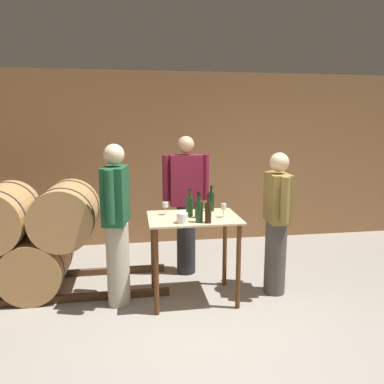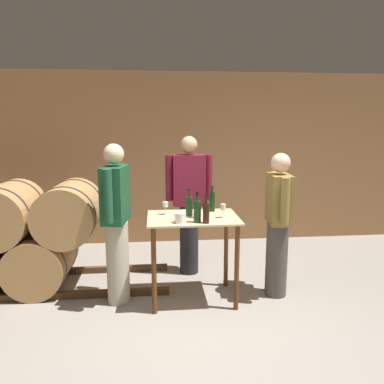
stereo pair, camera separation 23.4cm
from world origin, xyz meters
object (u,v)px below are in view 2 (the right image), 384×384
object	(u,v)px
wine_bottle_far_right	(212,201)
person_visitor_with_scarf	(116,221)
wine_glass_near_left	(165,205)
person_host	(189,202)
wine_bottle_far_left	(189,206)
wine_glass_near_center	(223,208)
ice_bucket	(180,218)
person_visitor_bearded	(278,222)
wine_bottle_right	(206,212)
wine_bottle_left	(197,211)
wine_bottle_center	(197,208)

from	to	relation	value
wine_bottle_far_right	person_visitor_with_scarf	xyz separation A→B (m)	(-1.05, -0.23, -0.14)
wine_glass_near_left	person_host	world-z (taller)	person_host
wine_bottle_far_left	wine_glass_near_center	size ratio (longest dim) A/B	2.02
wine_glass_near_center	wine_glass_near_left	bearing A→B (deg)	161.15
ice_bucket	wine_glass_near_left	bearing A→B (deg)	111.19
ice_bucket	person_visitor_bearded	distance (m)	1.13
wine_bottle_right	person_host	bearing A→B (deg)	94.35
wine_bottle_left	wine_glass_near_center	world-z (taller)	wine_bottle_left
person_host	person_visitor_with_scarf	distance (m)	1.12
wine_glass_near_left	wine_glass_near_center	world-z (taller)	wine_glass_near_center
wine_bottle_far_left	wine_glass_near_center	bearing A→B (deg)	-18.57
wine_bottle_left	wine_glass_near_center	distance (m)	0.33
wine_bottle_left	person_visitor_bearded	world-z (taller)	person_visitor_bearded
wine_bottle_far_left	wine_bottle_right	xyz separation A→B (m)	(0.14, -0.31, -0.00)
person_host	wine_bottle_far_right	bearing A→B (deg)	-67.76
wine_bottle_right	wine_bottle_far_right	xyz separation A→B (m)	(0.14, 0.50, 0.01)
wine_bottle_far_left	wine_bottle_center	world-z (taller)	wine_bottle_far_left
wine_bottle_left	wine_bottle_center	distance (m)	0.18
wine_bottle_center	wine_glass_near_center	world-z (taller)	wine_bottle_center
wine_glass_near_left	ice_bucket	distance (m)	0.39
wine_bottle_left	wine_bottle_center	bearing A→B (deg)	83.91
wine_bottle_far_left	wine_glass_near_left	world-z (taller)	wine_bottle_far_left
wine_bottle_left	wine_bottle_far_right	size ratio (longest dim) A/B	1.01
person_visitor_with_scarf	person_visitor_bearded	world-z (taller)	person_visitor_with_scarf
ice_bucket	person_visitor_bearded	size ratio (longest dim) A/B	0.07
wine_bottle_far_left	wine_bottle_right	distance (m)	0.34
ice_bucket	wine_bottle_left	bearing A→B (deg)	-0.24
wine_bottle_far_left	wine_bottle_left	world-z (taller)	wine_bottle_far_left
person_visitor_bearded	wine_bottle_center	bearing A→B (deg)	-176.59
wine_bottle_center	wine_bottle_far_right	xyz separation A→B (m)	(0.20, 0.27, 0.01)
wine_bottle_far_left	wine_bottle_far_right	xyz separation A→B (m)	(0.28, 0.19, 0.01)
wine_bottle_right	person_visitor_with_scarf	world-z (taller)	person_visitor_with_scarf
person_visitor_with_scarf	wine_bottle_far_left	bearing A→B (deg)	2.97
wine_bottle_far_left	wine_glass_near_left	xyz separation A→B (m)	(-0.25, 0.09, -0.01)
wine_glass_near_center	person_visitor_bearded	world-z (taller)	person_visitor_bearded
wine_bottle_center	person_visitor_with_scarf	size ratio (longest dim) A/B	0.16
wine_bottle_center	wine_glass_near_left	distance (m)	0.37
wine_bottle_far_left	wine_bottle_center	size ratio (longest dim) A/B	1.06
wine_bottle_right	wine_bottle_far_right	size ratio (longest dim) A/B	1.00
wine_bottle_far_left	person_host	bearing A→B (deg)	84.94
person_host	wine_bottle_far_left	bearing A→B (deg)	-95.06
wine_bottle_center	person_visitor_with_scarf	xyz separation A→B (m)	(-0.85, 0.05, -0.13)
wine_bottle_right	person_host	world-z (taller)	person_host
person_visitor_with_scarf	person_visitor_bearded	size ratio (longest dim) A/B	1.07
wine_glass_near_center	person_visitor_with_scarf	xyz separation A→B (m)	(-1.12, 0.08, -0.13)
wine_bottle_far_right	person_host	size ratio (longest dim) A/B	0.17
wine_bottle_far_right	wine_bottle_left	bearing A→B (deg)	-115.76
wine_bottle_center	wine_bottle_far_right	distance (m)	0.34
wine_bottle_right	wine_glass_near_center	bearing A→B (deg)	43.22
wine_bottle_center	wine_glass_near_left	xyz separation A→B (m)	(-0.33, 0.18, 0.00)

